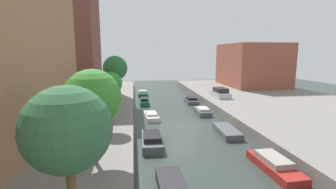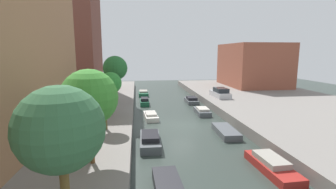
{
  "view_description": "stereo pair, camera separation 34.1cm",
  "coord_description": "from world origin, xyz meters",
  "px_view_note": "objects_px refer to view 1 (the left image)",
  "views": [
    {
      "loc": [
        -4.86,
        -23.63,
        7.32
      ],
      "look_at": [
        -0.44,
        7.87,
        1.92
      ],
      "focal_mm": 26.17,
      "sensor_mm": 36.0,
      "label": 1
    },
    {
      "loc": [
        -4.52,
        -23.67,
        7.32
      ],
      "look_at": [
        -0.44,
        7.87,
        1.92
      ],
      "focal_mm": 26.17,
      "sensor_mm": 36.0,
      "label": 2
    }
  ],
  "objects_px": {
    "street_tree_3": "(111,83)",
    "moored_boat_right_3": "(202,111)",
    "moored_boat_right_2": "(227,131)",
    "street_tree_4": "(115,68)",
    "moored_boat_left_4": "(144,102)",
    "moored_boat_left_5": "(143,93)",
    "street_tree_0": "(67,130)",
    "low_block_right": "(252,65)",
    "street_tree_1": "(93,98)",
    "parked_car": "(220,93)",
    "moored_boat_right_4": "(191,100)",
    "moored_boat_left_2": "(152,140)",
    "moored_boat_left_3": "(151,116)",
    "moored_boat_right_1": "(274,165)",
    "apartment_tower_far": "(65,21)",
    "street_tree_2": "(106,94)"
  },
  "relations": [
    {
      "from": "street_tree_3",
      "to": "moored_boat_left_4",
      "type": "xyz_separation_m",
      "value": [
        3.69,
        9.3,
        -3.85
      ]
    },
    {
      "from": "street_tree_2",
      "to": "street_tree_3",
      "type": "distance_m",
      "value": 5.0
    },
    {
      "from": "moored_boat_right_1",
      "to": "moored_boat_right_3",
      "type": "xyz_separation_m",
      "value": [
        -0.49,
        14.71,
        -0.02
      ]
    },
    {
      "from": "moored_boat_left_2",
      "to": "moored_boat_left_5",
      "type": "xyz_separation_m",
      "value": [
        0.16,
        23.59,
        -0.07
      ]
    },
    {
      "from": "moored_boat_right_3",
      "to": "moored_boat_left_2",
      "type": "bearing_deg",
      "value": -126.12
    },
    {
      "from": "street_tree_2",
      "to": "moored_boat_left_4",
      "type": "distance_m",
      "value": 15.2
    },
    {
      "from": "apartment_tower_far",
      "to": "low_block_right",
      "type": "relative_size",
      "value": 1.78
    },
    {
      "from": "street_tree_1",
      "to": "low_block_right",
      "type": "bearing_deg",
      "value": 51.4
    },
    {
      "from": "moored_boat_right_4",
      "to": "moored_boat_right_2",
      "type": "bearing_deg",
      "value": -90.38
    },
    {
      "from": "parked_car",
      "to": "street_tree_3",
      "type": "bearing_deg",
      "value": -149.79
    },
    {
      "from": "moored_boat_right_1",
      "to": "moored_boat_right_4",
      "type": "height_order",
      "value": "moored_boat_right_4"
    },
    {
      "from": "street_tree_4",
      "to": "parked_car",
      "type": "height_order",
      "value": "street_tree_4"
    },
    {
      "from": "moored_boat_right_4",
      "to": "low_block_right",
      "type": "bearing_deg",
      "value": 35.52
    },
    {
      "from": "moored_boat_left_4",
      "to": "apartment_tower_far",
      "type": "bearing_deg",
      "value": 142.99
    },
    {
      "from": "street_tree_0",
      "to": "street_tree_1",
      "type": "relative_size",
      "value": 0.96
    },
    {
      "from": "street_tree_3",
      "to": "moored_boat_right_3",
      "type": "height_order",
      "value": "street_tree_3"
    },
    {
      "from": "street_tree_4",
      "to": "moored_boat_left_4",
      "type": "relative_size",
      "value": 1.71
    },
    {
      "from": "moored_boat_right_1",
      "to": "street_tree_1",
      "type": "bearing_deg",
      "value": 177.62
    },
    {
      "from": "apartment_tower_far",
      "to": "street_tree_1",
      "type": "bearing_deg",
      "value": -73.65
    },
    {
      "from": "apartment_tower_far",
      "to": "moored_boat_right_2",
      "type": "relative_size",
      "value": 5.63
    },
    {
      "from": "street_tree_1",
      "to": "moored_boat_right_2",
      "type": "height_order",
      "value": "street_tree_1"
    },
    {
      "from": "street_tree_0",
      "to": "parked_car",
      "type": "relative_size",
      "value": 1.18
    },
    {
      "from": "street_tree_3",
      "to": "moored_boat_left_2",
      "type": "height_order",
      "value": "street_tree_3"
    },
    {
      "from": "street_tree_0",
      "to": "moored_boat_right_2",
      "type": "height_order",
      "value": "street_tree_0"
    },
    {
      "from": "street_tree_1",
      "to": "moored_boat_left_3",
      "type": "height_order",
      "value": "street_tree_1"
    },
    {
      "from": "street_tree_1",
      "to": "street_tree_3",
      "type": "height_order",
      "value": "street_tree_1"
    },
    {
      "from": "street_tree_3",
      "to": "moored_boat_left_3",
      "type": "bearing_deg",
      "value": 21.22
    },
    {
      "from": "apartment_tower_far",
      "to": "low_block_right",
      "type": "distance_m",
      "value": 34.83
    },
    {
      "from": "street_tree_0",
      "to": "moored_boat_right_2",
      "type": "distance_m",
      "value": 16.62
    },
    {
      "from": "street_tree_1",
      "to": "parked_car",
      "type": "bearing_deg",
      "value": 53.67
    },
    {
      "from": "low_block_right",
      "to": "moored_boat_left_2",
      "type": "bearing_deg",
      "value": -128.99
    },
    {
      "from": "street_tree_4",
      "to": "moored_boat_left_4",
      "type": "bearing_deg",
      "value": 40.62
    },
    {
      "from": "moored_boat_right_1",
      "to": "moored_boat_right_3",
      "type": "bearing_deg",
      "value": 91.91
    },
    {
      "from": "street_tree_1",
      "to": "moored_boat_left_5",
      "type": "distance_m",
      "value": 29.07
    },
    {
      "from": "street_tree_2",
      "to": "moored_boat_right_1",
      "type": "bearing_deg",
      "value": -32.13
    },
    {
      "from": "moored_boat_right_2",
      "to": "street_tree_4",
      "type": "bearing_deg",
      "value": 134.24
    },
    {
      "from": "moored_boat_left_2",
      "to": "moored_boat_right_1",
      "type": "xyz_separation_m",
      "value": [
        7.33,
        -5.34,
        -0.07
      ]
    },
    {
      "from": "parked_car",
      "to": "moored_boat_right_2",
      "type": "height_order",
      "value": "parked_car"
    },
    {
      "from": "moored_boat_left_4",
      "to": "moored_boat_left_5",
      "type": "xyz_separation_m",
      "value": [
        0.07,
        7.78,
        -0.07
      ]
    },
    {
      "from": "street_tree_4",
      "to": "moored_boat_left_4",
      "type": "xyz_separation_m",
      "value": [
        3.69,
        3.17,
        -5.01
      ]
    },
    {
      "from": "street_tree_1",
      "to": "moored_boat_right_4",
      "type": "distance_m",
      "value": 24.15
    },
    {
      "from": "apartment_tower_far",
      "to": "moored_boat_right_4",
      "type": "height_order",
      "value": "apartment_tower_far"
    },
    {
      "from": "street_tree_2",
      "to": "moored_boat_left_5",
      "type": "height_order",
      "value": "street_tree_2"
    },
    {
      "from": "low_block_right",
      "to": "street_tree_1",
      "type": "bearing_deg",
      "value": -128.6
    },
    {
      "from": "apartment_tower_far",
      "to": "moored_boat_right_2",
      "type": "height_order",
      "value": "apartment_tower_far"
    },
    {
      "from": "moored_boat_right_3",
      "to": "parked_car",
      "type": "bearing_deg",
      "value": 53.39
    },
    {
      "from": "low_block_right",
      "to": "street_tree_4",
      "type": "relative_size",
      "value": 2.16
    },
    {
      "from": "street_tree_2",
      "to": "street_tree_4",
      "type": "distance_m",
      "value": 11.21
    },
    {
      "from": "street_tree_3",
      "to": "moored_boat_right_1",
      "type": "relative_size",
      "value": 0.98
    },
    {
      "from": "moored_boat_right_3",
      "to": "moored_boat_right_1",
      "type": "bearing_deg",
      "value": -88.09
    }
  ]
}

